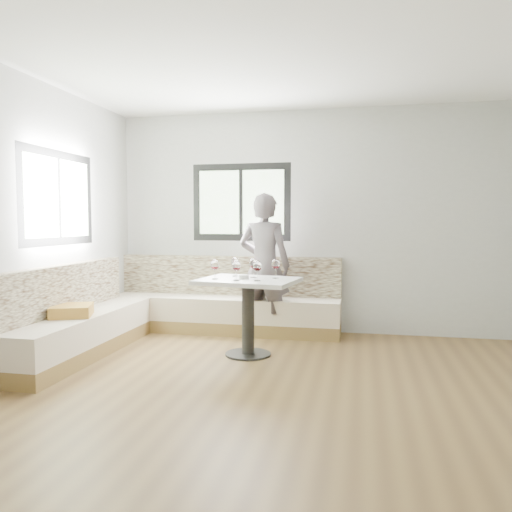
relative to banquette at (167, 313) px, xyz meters
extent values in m
cube|color=brown|center=(1.59, -1.63, -0.33)|extent=(5.00, 5.00, 0.01)
cube|color=white|center=(1.59, -1.63, 2.47)|extent=(5.00, 5.00, 0.01)
cube|color=#B7B7B2|center=(1.59, 0.87, 1.07)|extent=(5.00, 0.01, 2.80)
cube|color=#B7B7B2|center=(1.59, -4.13, 1.07)|extent=(5.00, 0.01, 2.80)
cube|color=black|center=(0.69, 0.86, 1.32)|extent=(1.30, 0.02, 1.00)
cube|color=black|center=(-0.90, -0.73, 1.32)|extent=(0.02, 1.30, 1.00)
cube|color=brown|center=(0.54, 0.60, -0.25)|extent=(2.90, 0.55, 0.16)
cube|color=beige|center=(0.54, 0.60, -0.03)|extent=(2.90, 0.55, 0.29)
cube|color=beige|center=(0.54, 0.80, 0.37)|extent=(2.90, 0.14, 0.50)
cube|color=brown|center=(-0.64, -0.80, -0.25)|extent=(0.55, 2.25, 0.16)
cube|color=beige|center=(-0.64, -0.80, -0.03)|extent=(0.55, 2.25, 0.29)
cube|color=beige|center=(-0.84, -0.80, 0.37)|extent=(0.14, 2.25, 0.50)
cube|color=#A97B23|center=(-0.62, -0.98, 0.18)|extent=(0.50, 0.50, 0.11)
cylinder|color=black|center=(1.07, -0.42, -0.32)|extent=(0.48, 0.48, 0.02)
cylinder|color=black|center=(1.07, -0.42, 0.05)|extent=(0.13, 0.13, 0.76)
cube|color=silver|center=(1.07, -0.42, 0.45)|extent=(1.09, 0.90, 0.04)
imported|color=#5D545A|center=(1.08, 0.46, 0.54)|extent=(0.68, 0.49, 1.74)
cylinder|color=white|center=(1.03, -0.42, 0.50)|extent=(0.10, 0.10, 0.04)
sphere|color=black|center=(1.05, -0.41, 0.51)|extent=(0.02, 0.02, 0.02)
sphere|color=black|center=(1.02, -0.41, 0.51)|extent=(0.02, 0.02, 0.02)
sphere|color=black|center=(1.03, -0.44, 0.51)|extent=(0.02, 0.02, 0.02)
cylinder|color=white|center=(0.75, -0.53, 0.48)|extent=(0.07, 0.07, 0.01)
cylinder|color=white|center=(0.75, -0.53, 0.53)|extent=(0.01, 0.01, 0.09)
ellipsoid|color=white|center=(0.75, -0.53, 0.63)|extent=(0.09, 0.09, 0.11)
cylinder|color=#48070B|center=(0.75, -0.53, 0.60)|extent=(0.06, 0.06, 0.02)
cylinder|color=white|center=(0.99, -0.59, 0.48)|extent=(0.07, 0.07, 0.01)
cylinder|color=white|center=(0.99, -0.59, 0.53)|extent=(0.01, 0.01, 0.09)
ellipsoid|color=white|center=(0.99, -0.59, 0.63)|extent=(0.09, 0.09, 0.11)
cylinder|color=#48070B|center=(0.99, -0.59, 0.60)|extent=(0.06, 0.06, 0.02)
cylinder|color=white|center=(1.20, -0.57, 0.48)|extent=(0.07, 0.07, 0.01)
cylinder|color=white|center=(1.20, -0.57, 0.53)|extent=(0.01, 0.01, 0.09)
ellipsoid|color=white|center=(1.20, -0.57, 0.63)|extent=(0.09, 0.09, 0.11)
cylinder|color=#48070B|center=(1.20, -0.57, 0.60)|extent=(0.06, 0.06, 0.02)
cylinder|color=white|center=(1.11, -0.31, 0.48)|extent=(0.07, 0.07, 0.01)
cylinder|color=white|center=(1.11, -0.31, 0.53)|extent=(0.01, 0.01, 0.09)
ellipsoid|color=white|center=(1.11, -0.31, 0.63)|extent=(0.09, 0.09, 0.11)
cylinder|color=#48070B|center=(1.11, -0.31, 0.60)|extent=(0.06, 0.06, 0.02)
cylinder|color=white|center=(1.35, -0.33, 0.48)|extent=(0.07, 0.07, 0.01)
cylinder|color=white|center=(1.35, -0.33, 0.53)|extent=(0.01, 0.01, 0.09)
ellipsoid|color=white|center=(1.35, -0.33, 0.63)|extent=(0.09, 0.09, 0.11)
cylinder|color=#48070B|center=(1.35, -0.33, 0.60)|extent=(0.06, 0.06, 0.02)
cylinder|color=white|center=(0.88, -0.22, 0.48)|extent=(0.07, 0.07, 0.01)
cylinder|color=white|center=(0.88, -0.22, 0.53)|extent=(0.01, 0.01, 0.09)
ellipsoid|color=white|center=(0.88, -0.22, 0.63)|extent=(0.09, 0.09, 0.11)
cylinder|color=#48070B|center=(0.88, -0.22, 0.60)|extent=(0.06, 0.06, 0.02)
camera|label=1|loc=(2.22, -5.45, 1.08)|focal=35.00mm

